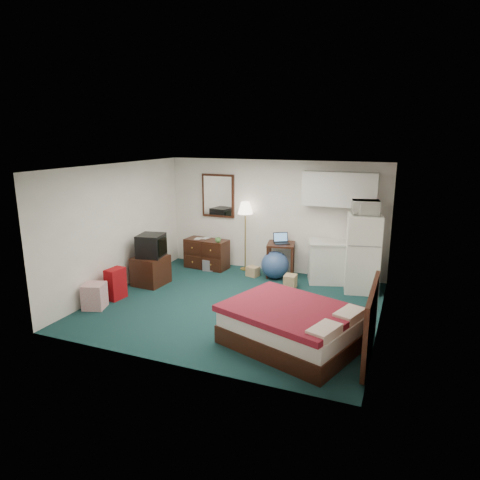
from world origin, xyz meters
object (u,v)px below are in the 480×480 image
at_px(floor_lamp, 245,236).
at_px(desk, 281,259).
at_px(dresser, 207,254).
at_px(suitcase, 116,284).
at_px(bed, 292,326).
at_px(tv_stand, 151,270).
at_px(fridge, 363,253).
at_px(kitchen_counter, 328,262).

distance_m(floor_lamp, desk, 0.99).
relative_size(dresser, suitcase, 1.68).
distance_m(bed, tv_stand, 3.72).
xyz_separation_m(tv_stand, suitcase, (-0.15, -0.95, 0.00)).
relative_size(bed, tv_stand, 2.82).
height_order(dresser, tv_stand, dresser).
distance_m(tv_stand, suitcase, 0.96).
bearing_deg(fridge, kitchen_counter, 148.04).
distance_m(floor_lamp, fridge, 2.67).
height_order(desk, bed, desk).
bearing_deg(dresser, fridge, 1.40).
height_order(desk, fridge, fridge).
bearing_deg(tv_stand, kitchen_counter, 27.72).
bearing_deg(dresser, tv_stand, -106.94).
distance_m(kitchen_counter, suitcase, 4.30).
relative_size(bed, suitcase, 3.06).
bearing_deg(bed, dresser, 153.09).
bearing_deg(tv_stand, dresser, 71.61).
relative_size(kitchen_counter, tv_stand, 1.32).
xyz_separation_m(kitchen_counter, bed, (0.05, -3.00, -0.13)).
distance_m(desk, suitcase, 3.52).
height_order(tv_stand, suitcase, suitcase).
relative_size(desk, bed, 0.40).
xyz_separation_m(desk, tv_stand, (-2.34, -1.54, -0.07)).
height_order(floor_lamp, kitchen_counter, floor_lamp).
height_order(bed, tv_stand, tv_stand).
bearing_deg(dresser, suitcase, -102.07).
relative_size(fridge, tv_stand, 2.39).
xyz_separation_m(desk, bed, (1.08, -3.02, -0.08)).
bearing_deg(bed, floor_lamp, 140.96).
distance_m(desk, bed, 3.21).
relative_size(dresser, kitchen_counter, 1.17).
bearing_deg(bed, tv_stand, 175.55).
relative_size(desk, tv_stand, 1.14).
xyz_separation_m(dresser, bed, (2.84, -2.92, -0.05)).
bearing_deg(suitcase, fridge, 33.27).
height_order(kitchen_counter, bed, kitchen_counter).
relative_size(desk, fridge, 0.48).
relative_size(dresser, fridge, 0.65).
distance_m(fridge, bed, 2.83).
distance_m(floor_lamp, kitchen_counter, 1.96).
bearing_deg(suitcase, bed, -2.33).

